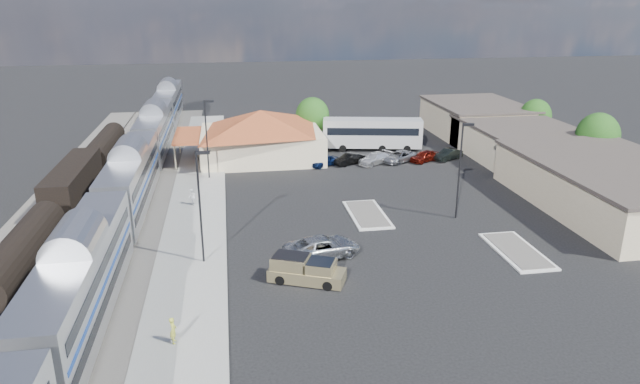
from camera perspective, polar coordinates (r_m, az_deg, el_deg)
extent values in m
plane|color=black|center=(51.60, 0.96, -3.39)|extent=(280.00, 280.00, 0.00)
cube|color=#4C4944|center=(59.62, -20.79, -1.48)|extent=(16.00, 100.00, 0.12)
cube|color=gray|center=(56.53, -12.21, -1.70)|extent=(5.50, 92.00, 0.18)
cube|color=silver|center=(38.22, -22.80, -8.30)|extent=(3.00, 20.00, 5.00)
cube|color=black|center=(39.48, -22.29, -11.87)|extent=(2.20, 16.00, 0.60)
cube|color=silver|center=(57.40, -18.35, 1.19)|extent=(3.00, 20.00, 5.00)
cube|color=black|center=(58.25, -18.07, -1.39)|extent=(2.20, 16.00, 0.60)
cube|color=silver|center=(77.53, -16.17, 5.85)|extent=(3.00, 20.00, 5.00)
cube|color=black|center=(78.16, -15.99, 3.89)|extent=(2.20, 16.00, 0.60)
cube|color=silver|center=(98.02, -14.88, 8.57)|extent=(3.00, 20.00, 5.00)
cube|color=black|center=(98.52, -14.74, 7.00)|extent=(2.20, 16.00, 0.60)
cylinder|color=black|center=(47.00, -27.79, -5.23)|extent=(2.80, 14.00, 2.80)
cube|color=black|center=(47.70, -27.46, -7.21)|extent=(2.20, 12.00, 0.60)
cube|color=black|center=(61.39, -23.44, 0.86)|extent=(2.80, 14.00, 3.60)
cube|color=black|center=(61.95, -23.22, -0.81)|extent=(2.20, 12.00, 0.60)
cylinder|color=black|center=(76.46, -20.76, 4.46)|extent=(2.80, 14.00, 2.80)
cube|color=black|center=(76.89, -20.60, 3.16)|extent=(2.20, 12.00, 0.60)
cube|color=#C6BB91|center=(73.27, -5.87, 4.76)|extent=(15.00, 12.00, 3.60)
pyramid|color=brown|center=(72.58, -5.96, 7.14)|extent=(15.30, 12.24, 2.60)
cube|color=brown|center=(72.98, -13.09, 5.53)|extent=(3.20, 9.60, 0.25)
cube|color=#C6B28C|center=(62.06, 27.33, 0.38)|extent=(14.00, 22.00, 4.20)
cube|color=#3F3833|center=(61.46, 27.65, 2.37)|extent=(14.40, 22.40, 0.30)
cube|color=#C6B28C|center=(76.61, 19.56, 4.54)|extent=(12.00, 18.00, 4.00)
cube|color=#3F3833|center=(76.15, 19.74, 6.11)|extent=(12.40, 18.40, 0.30)
cube|color=#C6B28C|center=(88.75, 15.33, 6.97)|extent=(12.00, 16.00, 4.50)
cube|color=#3F3833|center=(88.31, 15.47, 8.50)|extent=(12.40, 16.40, 0.30)
cube|color=silver|center=(54.19, 4.75, -2.25)|extent=(3.30, 7.50, 0.15)
cube|color=#4C4944|center=(54.16, 4.76, -2.17)|extent=(2.70, 6.90, 0.10)
cube|color=silver|center=(49.08, 19.09, -5.61)|extent=(3.30, 7.50, 0.15)
cube|color=#4C4944|center=(49.05, 19.10, -5.52)|extent=(2.70, 6.90, 0.10)
cylinder|color=black|center=(43.71, -11.90, -1.68)|extent=(0.16, 0.16, 9.00)
cube|color=black|center=(42.39, -11.62, 3.87)|extent=(1.00, 0.25, 0.22)
cylinder|color=black|center=(64.79, -11.25, 5.09)|extent=(0.16, 0.16, 9.00)
cube|color=black|center=(63.90, -11.04, 8.90)|extent=(1.00, 0.25, 0.22)
cylinder|color=black|center=(53.46, 13.76, 1.97)|extent=(0.16, 0.16, 9.00)
cube|color=black|center=(52.60, 14.63, 6.53)|extent=(1.00, 0.25, 0.22)
cylinder|color=#382314|center=(74.98, 25.70, 3.00)|extent=(0.30, 0.30, 2.86)
ellipsoid|color=#164513|center=(74.35, 26.00, 5.07)|extent=(4.94, 4.94, 5.46)
cylinder|color=#382314|center=(86.45, 20.54, 5.48)|extent=(0.30, 0.30, 2.55)
ellipsoid|color=#164513|center=(85.96, 20.73, 7.09)|extent=(4.41, 4.41, 4.87)
cylinder|color=#382314|center=(79.94, -0.75, 5.73)|extent=(0.30, 0.30, 2.73)
ellipsoid|color=#164513|center=(79.37, -0.76, 7.61)|extent=(4.71, 4.71, 5.21)
cube|color=tan|center=(41.63, -1.31, -8.28)|extent=(5.81, 4.00, 0.89)
cube|color=tan|center=(41.32, -1.32, -7.43)|extent=(2.66, 2.56, 0.94)
cube|color=tan|center=(41.27, -1.32, -7.30)|extent=(3.16, 2.78, 1.09)
cylinder|color=black|center=(40.57, 0.77, -9.36)|extent=(0.77, 0.54, 0.72)
cylinder|color=black|center=(42.11, 1.33, -8.24)|extent=(0.77, 0.54, 0.72)
cylinder|color=black|center=(41.41, -4.01, -8.78)|extent=(0.77, 0.54, 0.72)
cylinder|color=black|center=(42.93, -3.27, -7.71)|extent=(0.77, 0.54, 0.72)
imported|color=#A4A7AC|center=(45.25, 0.25, -5.53)|extent=(6.64, 4.27, 1.70)
cube|color=silver|center=(77.13, 5.25, 5.92)|extent=(13.43, 5.35, 3.72)
cube|color=black|center=(77.03, 5.26, 6.24)|extent=(12.40, 5.19, 0.98)
cylinder|color=black|center=(76.73, 8.69, 4.28)|extent=(1.03, 0.51, 0.98)
cylinder|color=black|center=(79.19, 8.49, 4.75)|extent=(1.03, 0.51, 0.98)
cylinder|color=black|center=(76.19, 2.29, 4.38)|extent=(1.03, 0.51, 0.98)
cylinder|color=black|center=(78.67, 2.28, 4.85)|extent=(1.03, 0.51, 0.98)
imported|color=#AFB538|center=(35.53, -14.47, -13.24)|extent=(0.42, 0.62, 1.67)
imported|color=white|center=(57.30, -12.69, -0.49)|extent=(0.75, 0.89, 1.64)
imported|color=#0D1D45|center=(69.52, 0.40, 3.12)|extent=(4.12, 3.36, 1.32)
imported|color=black|center=(70.39, 2.93, 3.30)|extent=(4.29, 3.18, 1.35)
imported|color=silver|center=(70.84, 5.52, 3.36)|extent=(5.09, 4.12, 1.39)
imported|color=gray|center=(71.98, 7.93, 3.52)|extent=(5.50, 4.65, 1.40)
imported|color=#65120B|center=(72.70, 10.41, 3.55)|extent=(4.46, 3.52, 1.42)
imported|color=black|center=(74.10, 12.67, 3.67)|extent=(4.39, 3.31, 1.38)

